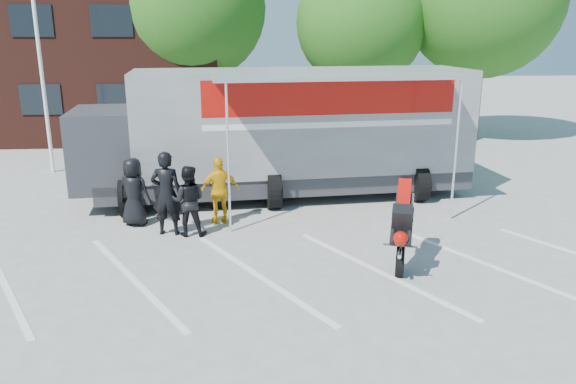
{
  "coord_description": "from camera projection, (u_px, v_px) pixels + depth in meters",
  "views": [
    {
      "loc": [
        -0.03,
        -9.14,
        4.61
      ],
      "look_at": [
        0.9,
        2.34,
        1.3
      ],
      "focal_mm": 35.0,
      "sensor_mm": 36.0,
      "label": 1
    }
  ],
  "objects": [
    {
      "name": "ground",
      "position": [
        248.0,
        299.0,
        10.03
      ],
      "size": [
        100.0,
        100.0,
        0.0
      ],
      "primitive_type": "plane",
      "color": "#A7A7A1",
      "rests_on": "ground"
    },
    {
      "name": "parking_bay_lines",
      "position": [
        248.0,
        275.0,
        10.99
      ],
      "size": [
        18.09,
        13.33,
        0.01
      ],
      "primitive_type": "cube",
      "rotation": [
        0.0,
        0.0,
        0.52
      ],
      "color": "white",
      "rests_on": "ground"
    },
    {
      "name": "office_building",
      "position": [
        22.0,
        57.0,
        25.53
      ],
      "size": [
        18.0,
        8.0,
        7.0
      ],
      "primitive_type": "cube",
      "color": "#421C15",
      "rests_on": "ground"
    },
    {
      "name": "flagpole",
      "position": [
        43.0,
        17.0,
        17.73
      ],
      "size": [
        1.61,
        0.12,
        8.0
      ],
      "color": "white",
      "rests_on": "ground"
    },
    {
      "name": "tree_left",
      "position": [
        193.0,
        8.0,
        23.67
      ],
      "size": [
        6.12,
        6.12,
        8.64
      ],
      "color": "#382314",
      "rests_on": "ground"
    },
    {
      "name": "tree_mid",
      "position": [
        361.0,
        23.0,
        23.43
      ],
      "size": [
        5.44,
        5.44,
        7.68
      ],
      "color": "#382314",
      "rests_on": "ground"
    },
    {
      "name": "transporter_truck",
      "position": [
        286.0,
        196.0,
        16.29
      ],
      "size": [
        11.75,
        6.43,
        3.6
      ],
      "primitive_type": null,
      "rotation": [
        0.0,
        0.0,
        0.09
      ],
      "color": "gray",
      "rests_on": "ground"
    },
    {
      "name": "parked_motorcycle",
      "position": [
        193.0,
        210.0,
        15.06
      ],
      "size": [
        2.06,
        0.77,
        1.07
      ],
      "primitive_type": null,
      "rotation": [
        0.0,
        0.0,
        1.62
      ],
      "color": "#ABABB0",
      "rests_on": "ground"
    },
    {
      "name": "stunt_bike_rider",
      "position": [
        401.0,
        262.0,
        11.64
      ],
      "size": [
        1.32,
        1.9,
        2.03
      ],
      "primitive_type": null,
      "rotation": [
        0.0,
        0.0,
        -0.32
      ],
      "color": "black",
      "rests_on": "ground"
    },
    {
      "name": "spectator_leather_a",
      "position": [
        134.0,
        192.0,
        13.65
      ],
      "size": [
        0.95,
        0.77,
        1.69
      ],
      "primitive_type": "imported",
      "rotation": [
        0.0,
        0.0,
        2.82
      ],
      "color": "black",
      "rests_on": "ground"
    },
    {
      "name": "spectator_leather_b",
      "position": [
        167.0,
        193.0,
        12.98
      ],
      "size": [
        0.79,
        0.58,
        1.99
      ],
      "primitive_type": "imported",
      "rotation": [
        0.0,
        0.0,
        3.0
      ],
      "color": "black",
      "rests_on": "ground"
    },
    {
      "name": "spectator_leather_c",
      "position": [
        188.0,
        201.0,
        12.97
      ],
      "size": [
        0.85,
        0.68,
        1.66
      ],
      "primitive_type": "imported",
      "rotation": [
        0.0,
        0.0,
        3.08
      ],
      "color": "black",
      "rests_on": "ground"
    },
    {
      "name": "spectator_hivis",
      "position": [
        220.0,
        191.0,
        13.79
      ],
      "size": [
        1.06,
        0.67,
        1.67
      ],
      "primitive_type": "imported",
      "rotation": [
        0.0,
        0.0,
        3.43
      ],
      "color": "#FAB60D",
      "rests_on": "ground"
    }
  ]
}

